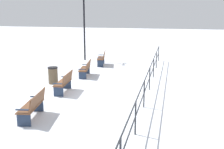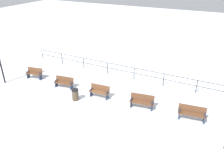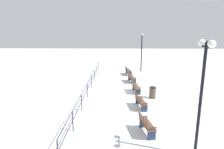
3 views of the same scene
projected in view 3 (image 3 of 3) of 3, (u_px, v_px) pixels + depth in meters
name	position (u px, v px, depth m)	size (l,w,h in m)	color
ground_plane	(135.00, 92.00, 15.64)	(80.00, 80.00, 0.00)	white
bench_nearest	(146.00, 124.00, 9.24)	(0.74, 1.46, 0.92)	brown
bench_second	(140.00, 101.00, 12.39)	(0.72, 1.59, 0.85)	brown
bench_third	(135.00, 87.00, 15.53)	(0.65, 1.51, 0.91)	brown
bench_fourth	(131.00, 77.00, 18.67)	(0.79, 1.67, 0.92)	brown
bench_fifth	(128.00, 71.00, 21.81)	(0.72, 1.72, 0.91)	brown
lamppost_near	(203.00, 78.00, 6.97)	(0.27, 1.01, 4.58)	black
lamppost_middle	(142.00, 47.00, 23.17)	(0.23, 1.09, 4.63)	black
waterfront_railing	(89.00, 83.00, 15.54)	(0.05, 17.66, 1.07)	#26282D
trash_bin	(153.00, 93.00, 14.19)	(0.50, 0.50, 0.85)	brown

